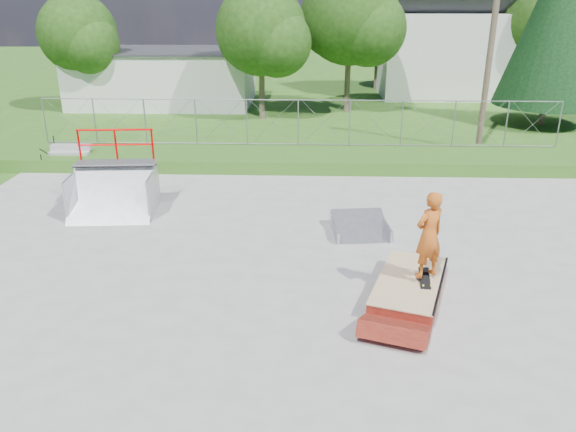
% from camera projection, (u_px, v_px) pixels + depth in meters
% --- Properties ---
extents(ground, '(120.00, 120.00, 0.00)m').
position_uv_depth(ground, '(289.00, 285.00, 12.54)').
color(ground, '#30631C').
rests_on(ground, ground).
extents(concrete_pad, '(20.00, 16.00, 0.04)m').
position_uv_depth(concrete_pad, '(289.00, 284.00, 12.53)').
color(concrete_pad, gray).
rests_on(concrete_pad, ground).
extents(grass_berm, '(24.00, 3.00, 0.50)m').
position_uv_depth(grass_berm, '(297.00, 158.00, 21.27)').
color(grass_berm, '#30631C').
rests_on(grass_berm, ground).
extents(grind_box, '(2.08, 2.96, 0.40)m').
position_uv_depth(grind_box, '(409.00, 287.00, 12.01)').
color(grind_box, maroon).
rests_on(grind_box, concrete_pad).
extents(quarter_pipe, '(2.49, 2.16, 2.34)m').
position_uv_depth(quarter_pipe, '(111.00, 177.00, 16.09)').
color(quarter_pipe, '#9FA2A6').
rests_on(quarter_pipe, concrete_pad).
extents(flat_bank_ramp, '(1.59, 1.68, 0.44)m').
position_uv_depth(flat_bank_ramp, '(360.00, 227.00, 15.09)').
color(flat_bank_ramp, '#9FA2A6').
rests_on(flat_bank_ramp, concrete_pad).
extents(skateboard, '(0.31, 0.81, 0.13)m').
position_uv_depth(skateboard, '(425.00, 278.00, 11.87)').
color(skateboard, black).
rests_on(skateboard, grind_box).
extents(skater, '(0.81, 0.73, 1.87)m').
position_uv_depth(skater, '(429.00, 238.00, 11.53)').
color(skater, '#C3571A').
rests_on(skater, grind_box).
extents(concrete_stairs, '(1.50, 1.60, 0.80)m').
position_uv_depth(concrete_stairs, '(68.00, 158.00, 20.75)').
color(concrete_stairs, gray).
rests_on(concrete_stairs, ground).
extents(chain_link_fence, '(20.00, 0.06, 1.80)m').
position_uv_depth(chain_link_fence, '(298.00, 123.00, 21.78)').
color(chain_link_fence, gray).
rests_on(chain_link_fence, grass_berm).
extents(utility_building_flat, '(10.00, 6.00, 3.00)m').
position_uv_depth(utility_building_flat, '(165.00, 78.00, 32.69)').
color(utility_building_flat, silver).
rests_on(utility_building_flat, ground).
extents(gable_house, '(8.40, 6.08, 8.94)m').
position_uv_depth(gable_house, '(447.00, 32.00, 34.99)').
color(gable_house, silver).
rests_on(gable_house, ground).
extents(utility_pole, '(0.24, 0.24, 8.00)m').
position_uv_depth(utility_pole, '(490.00, 50.00, 21.97)').
color(utility_pole, brown).
rests_on(utility_pole, ground).
extents(tree_left_near, '(4.76, 4.48, 6.65)m').
position_uv_depth(tree_left_near, '(266.00, 34.00, 27.61)').
color(tree_left_near, brown).
rests_on(tree_left_near, ground).
extents(tree_center, '(5.44, 5.12, 7.60)m').
position_uv_depth(tree_center, '(355.00, 19.00, 29.07)').
color(tree_center, brown).
rests_on(tree_center, ground).
extents(tree_left_far, '(4.42, 4.16, 6.18)m').
position_uv_depth(tree_left_far, '(81.00, 37.00, 29.91)').
color(tree_left_far, brown).
rests_on(tree_left_far, ground).
extents(tree_right_far, '(5.10, 4.80, 7.12)m').
position_uv_depth(tree_right_far, '(548.00, 22.00, 32.53)').
color(tree_right_far, brown).
rests_on(tree_right_far, ground).
extents(tree_back_mid, '(4.08, 3.84, 5.70)m').
position_uv_depth(tree_back_mid, '(382.00, 34.00, 36.92)').
color(tree_back_mid, brown).
rests_on(tree_back_mid, ground).
extents(conifer_tree, '(5.04, 5.04, 9.10)m').
position_uv_depth(conifer_tree, '(559.00, 17.00, 26.08)').
color(conifer_tree, brown).
rests_on(conifer_tree, ground).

